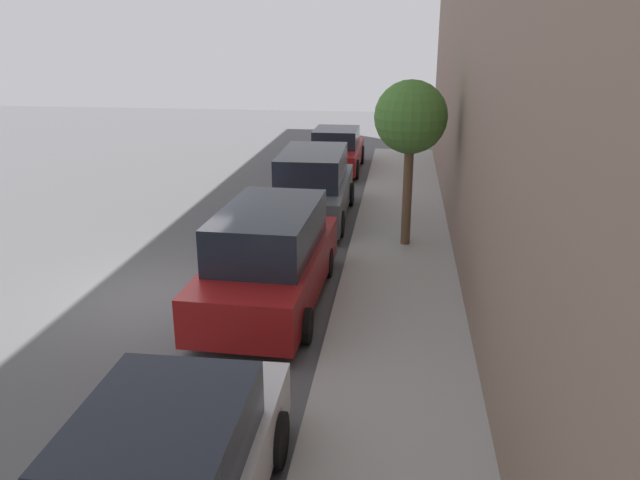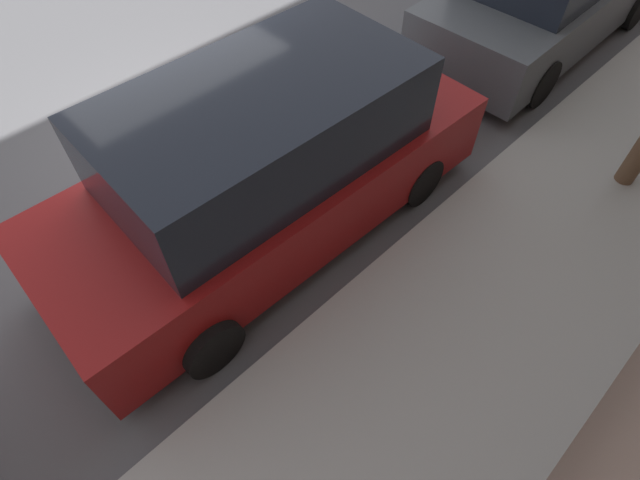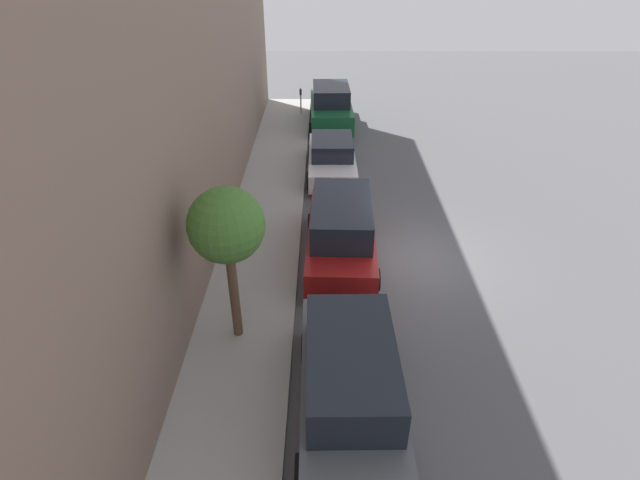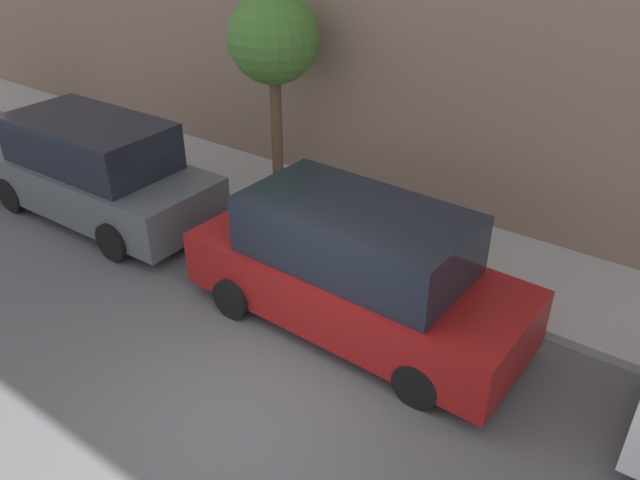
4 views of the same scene
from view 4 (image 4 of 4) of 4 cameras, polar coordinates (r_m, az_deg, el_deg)
The scene contains 5 objects.
ground_plane at distance 7.90m, azimuth -6.55°, elevation -15.50°, with size 60.00×60.00×0.00m, color #515154.
sidewalk at distance 10.98m, azimuth 9.90°, elevation -0.60°, with size 2.42×32.00×0.15m.
parked_minivan_third at distance 8.68m, azimuth 3.19°, elevation -2.64°, with size 2.04×4.95×1.90m.
parked_minivan_fourth at distance 12.35m, azimuth -19.84°, elevation 6.02°, with size 2.02×4.93×1.90m.
street_tree at distance 11.68m, azimuth -4.28°, elevation 17.73°, with size 1.65×1.65×3.83m.
Camera 4 is at (-3.91, -3.90, 5.65)m, focal length 35.00 mm.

